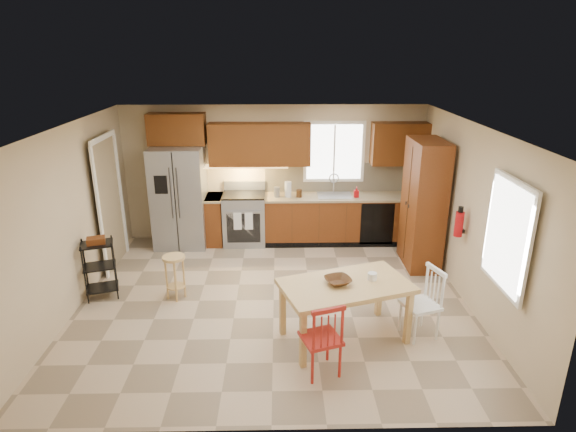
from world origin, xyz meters
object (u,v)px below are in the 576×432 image
(range_stove, at_px, (245,219))
(fire_extinguisher, at_px, (459,224))
(table_bowl, at_px, (338,284))
(chair_white, at_px, (420,304))
(chair_red, at_px, (321,337))
(utility_cart, at_px, (100,269))
(dining_table, at_px, (345,312))
(bar_stool, at_px, (175,277))
(soap_bottle, at_px, (356,192))
(refrigerator, at_px, (180,197))
(table_jar, at_px, (372,278))
(pantry, at_px, (423,204))

(range_stove, distance_m, fire_extinguisher, 3.83)
(range_stove, height_order, table_bowl, range_stove)
(chair_white, bearing_deg, chair_red, 99.75)
(range_stove, bearing_deg, table_bowl, -66.99)
(utility_cart, bearing_deg, chair_white, -32.05)
(range_stove, xyz_separation_m, dining_table, (1.44, -3.16, -0.08))
(fire_extinguisher, xyz_separation_m, bar_stool, (-4.05, -0.05, -0.77))
(chair_red, xyz_separation_m, chair_white, (1.30, 0.70, 0.00))
(soap_bottle, height_order, chair_white, soap_bottle)
(utility_cart, bearing_deg, range_stove, 28.08)
(refrigerator, relative_size, table_bowl, 5.84)
(chair_red, distance_m, table_jar, 1.07)
(refrigerator, bearing_deg, utility_cart, -112.13)
(refrigerator, relative_size, soap_bottle, 9.53)
(range_stove, xyz_separation_m, utility_cart, (-1.95, -2.03, -0.02))
(table_bowl, bearing_deg, range_stove, 113.01)
(bar_stool, bearing_deg, chair_red, -39.25)
(table_bowl, height_order, table_jar, table_jar)
(chair_red, bearing_deg, fire_extinguisher, 21.78)
(chair_red, distance_m, utility_cart, 3.52)
(table_bowl, bearing_deg, dining_table, 0.00)
(chair_red, relative_size, bar_stool, 1.37)
(fire_extinguisher, relative_size, table_bowl, 1.16)
(chair_red, relative_size, chair_white, 1.00)
(table_bowl, relative_size, utility_cart, 0.35)
(dining_table, distance_m, chair_red, 0.74)
(fire_extinguisher, xyz_separation_m, table_bowl, (-1.84, -1.13, -0.34))
(refrigerator, bearing_deg, soap_bottle, -0.45)
(soap_bottle, xyz_separation_m, dining_table, (-0.59, -3.08, -0.62))
(pantry, bearing_deg, chair_red, -123.80)
(utility_cart, bearing_deg, fire_extinguisher, -18.11)
(chair_white, bearing_deg, soap_bottle, -11.79)
(fire_extinguisher, relative_size, chair_white, 0.40)
(table_bowl, bearing_deg, table_jar, 12.53)
(range_stove, distance_m, table_bowl, 3.45)
(soap_bottle, bearing_deg, bar_stool, -145.34)
(soap_bottle, xyz_separation_m, table_bowl, (-0.69, -3.08, -0.24))
(refrigerator, height_order, chair_red, refrigerator)
(refrigerator, bearing_deg, range_stove, 2.99)
(pantry, height_order, chair_white, pantry)
(dining_table, height_order, chair_red, chair_red)
(refrigerator, distance_m, dining_table, 4.07)
(dining_table, bearing_deg, soap_bottle, 60.56)
(chair_red, height_order, table_jar, chair_red)
(pantry, xyz_separation_m, chair_red, (-1.89, -2.83, -0.60))
(soap_bottle, xyz_separation_m, fire_extinguisher, (1.15, -1.95, 0.10))
(fire_extinguisher, bearing_deg, chair_red, -139.67)
(fire_extinguisher, relative_size, table_jar, 2.78)
(chair_red, bearing_deg, pantry, 37.65)
(table_bowl, xyz_separation_m, bar_stool, (-2.21, 1.07, -0.43))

